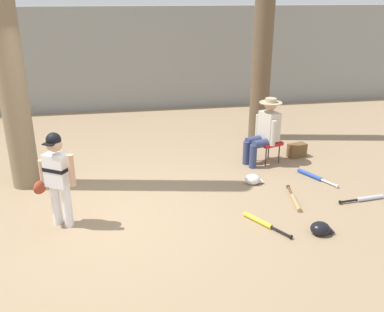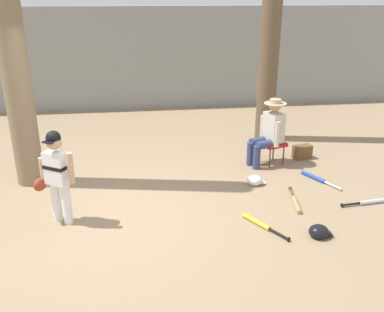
% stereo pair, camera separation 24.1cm
% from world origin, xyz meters
% --- Properties ---
extents(ground_plane, '(60.00, 60.00, 0.00)m').
position_xyz_m(ground_plane, '(0.00, 0.00, 0.00)').
color(ground_plane, '#937A5B').
extents(concrete_back_wall, '(18.00, 0.36, 2.62)m').
position_xyz_m(concrete_back_wall, '(0.00, 6.13, 1.31)').
color(concrete_back_wall, gray).
rests_on(concrete_back_wall, ground).
extents(tree_behind_spectator, '(0.66, 0.66, 4.98)m').
position_xyz_m(tree_behind_spectator, '(3.07, 3.13, 2.14)').
color(tree_behind_spectator, brown).
rests_on(tree_behind_spectator, ground).
extents(young_ballplayer, '(0.61, 0.37, 1.31)m').
position_xyz_m(young_ballplayer, '(-0.69, 0.05, 0.74)').
color(young_ballplayer, white).
rests_on(young_ballplayer, ground).
extents(folding_stool, '(0.51, 0.51, 0.41)m').
position_xyz_m(folding_stool, '(2.79, 1.73, 0.36)').
color(folding_stool, red).
rests_on(folding_stool, ground).
extents(seated_spectator, '(0.68, 0.53, 1.20)m').
position_xyz_m(seated_spectator, '(2.70, 1.70, 0.64)').
color(seated_spectator, navy).
rests_on(seated_spectator, ground).
extents(handbag_beside_stool, '(0.37, 0.25, 0.26)m').
position_xyz_m(handbag_beside_stool, '(3.44, 1.88, 0.13)').
color(handbag_beside_stool, brown).
rests_on(handbag_beside_stool, ground).
extents(bat_yellow_trainer, '(0.47, 0.73, 0.07)m').
position_xyz_m(bat_yellow_trainer, '(1.96, -0.41, 0.03)').
color(bat_yellow_trainer, yellow).
rests_on(bat_yellow_trainer, ground).
extents(bat_aluminum_silver, '(0.74, 0.13, 0.07)m').
position_xyz_m(bat_aluminum_silver, '(3.74, -0.02, 0.03)').
color(bat_aluminum_silver, '#B7BCC6').
rests_on(bat_aluminum_silver, ground).
extents(bat_wood_tan, '(0.20, 0.80, 0.07)m').
position_xyz_m(bat_wood_tan, '(2.65, 0.10, 0.03)').
color(bat_wood_tan, tan).
rests_on(bat_wood_tan, ground).
extents(bat_blue_youth, '(0.41, 0.77, 0.07)m').
position_xyz_m(bat_blue_youth, '(3.31, 0.91, 0.03)').
color(bat_blue_youth, '#2347AD').
rests_on(bat_blue_youth, ground).
extents(batting_helmet_white, '(0.30, 0.23, 0.17)m').
position_xyz_m(batting_helmet_white, '(2.24, 0.86, 0.07)').
color(batting_helmet_white, silver).
rests_on(batting_helmet_white, ground).
extents(batting_helmet_black, '(0.31, 0.23, 0.18)m').
position_xyz_m(batting_helmet_black, '(2.63, -0.77, 0.08)').
color(batting_helmet_black, black).
rests_on(batting_helmet_black, ground).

